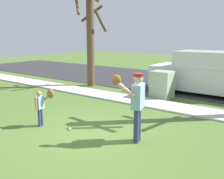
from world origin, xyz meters
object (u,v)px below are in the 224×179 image
object	(u,v)px
person_adult	(136,100)
person_child	(43,103)
utility_cabinet	(162,84)
street_tree_far	(90,33)
parked_van_white	(209,74)
baseball	(70,129)

from	to	relation	value
person_adult	person_child	bearing A→B (deg)	-1.10
utility_cabinet	street_tree_far	distance (m)	4.62
person_adult	parked_van_white	size ratio (longest dim) A/B	0.34
utility_cabinet	parked_van_white	size ratio (longest dim) A/B	0.23
person_child	utility_cabinet	world-z (taller)	utility_cabinet
person_child	street_tree_far	size ratio (longest dim) A/B	0.22
person_adult	person_child	size ratio (longest dim) A/B	1.58
person_child	parked_van_white	xyz separation A→B (m)	(2.50, 7.09, 0.20)
baseball	street_tree_far	bearing A→B (deg)	126.30
person_adult	baseball	world-z (taller)	person_adult
person_adult	baseball	size ratio (longest dim) A/B	23.11
person_child	baseball	xyz separation A→B (m)	(0.86, 0.21, -0.66)
person_child	baseball	world-z (taller)	person_child
person_child	utility_cabinet	bearing A→B (deg)	62.96
utility_cabinet	parked_van_white	xyz separation A→B (m)	(1.34, 1.84, 0.34)
person_adult	street_tree_far	bearing A→B (deg)	-54.51
street_tree_far	baseball	bearing A→B (deg)	-53.70
street_tree_far	parked_van_white	xyz separation A→B (m)	(5.45, 1.69, -1.77)
person_child	baseball	bearing A→B (deg)	-0.74
baseball	utility_cabinet	bearing A→B (deg)	86.61
utility_cabinet	baseball	bearing A→B (deg)	-93.39
person_child	parked_van_white	world-z (taller)	parked_van_white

